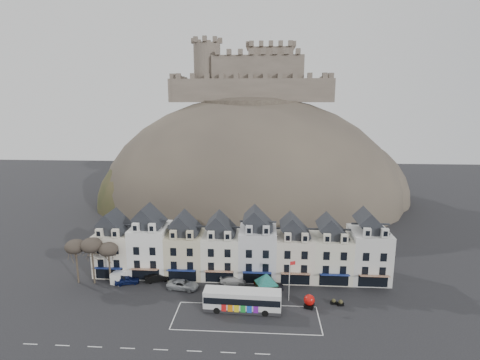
% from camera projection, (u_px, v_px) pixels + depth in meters
% --- Properties ---
extents(ground, '(300.00, 300.00, 0.00)m').
position_uv_depth(ground, '(233.00, 322.00, 55.86)').
color(ground, black).
rests_on(ground, ground).
extents(coach_bay_markings, '(22.00, 7.50, 0.01)m').
position_uv_depth(coach_bay_markings, '(246.00, 318.00, 56.96)').
color(coach_bay_markings, silver).
rests_on(coach_bay_markings, ground).
extents(townhouse_terrace, '(54.40, 9.35, 11.80)m').
position_uv_depth(townhouse_terrace, '(240.00, 248.00, 70.35)').
color(townhouse_terrace, silver).
rests_on(townhouse_terrace, ground).
extents(castle_hill, '(100.00, 76.00, 68.00)m').
position_uv_depth(castle_hill, '(254.00, 201.00, 123.09)').
color(castle_hill, '#3E362F').
rests_on(castle_hill, ground).
extents(castle, '(50.20, 22.20, 22.00)m').
position_uv_depth(castle, '(253.00, 77.00, 121.69)').
color(castle, brown).
rests_on(castle, ground).
extents(tree_left_far, '(3.61, 3.61, 8.24)m').
position_uv_depth(tree_left_far, '(75.00, 247.00, 66.54)').
color(tree_left_far, '#362B22').
rests_on(tree_left_far, ground).
extents(tree_left_mid, '(3.78, 3.78, 8.64)m').
position_uv_depth(tree_left_mid, '(92.00, 246.00, 66.27)').
color(tree_left_mid, '#362B22').
rests_on(tree_left_mid, ground).
extents(tree_left_near, '(3.43, 3.43, 7.84)m').
position_uv_depth(tree_left_near, '(108.00, 250.00, 66.22)').
color(tree_left_near, '#362B22').
rests_on(tree_left_near, ground).
extents(bus, '(12.20, 3.27, 3.42)m').
position_uv_depth(bus, '(242.00, 299.00, 58.56)').
color(bus, '#262628').
rests_on(bus, ground).
extents(bus_shelter, '(6.12, 6.12, 4.15)m').
position_uv_depth(bus_shelter, '(266.00, 279.00, 62.53)').
color(bus_shelter, black).
rests_on(bus_shelter, ground).
extents(red_buoy, '(1.86, 1.86, 2.17)m').
position_uv_depth(red_buoy, '(309.00, 301.00, 59.58)').
color(red_buoy, black).
rests_on(red_buoy, ground).
extents(flagpole, '(0.98, 0.39, 7.09)m').
position_uv_depth(flagpole, '(290.00, 278.00, 61.07)').
color(flagpole, silver).
rests_on(flagpole, ground).
extents(white_van, '(2.97, 4.81, 2.04)m').
position_uv_depth(white_van, '(122.00, 275.00, 68.73)').
color(white_van, white).
rests_on(white_van, ground).
extents(planter_west, '(1.06, 0.70, 1.00)m').
position_uv_depth(planter_west, '(341.00, 303.00, 60.22)').
color(planter_west, black).
rests_on(planter_west, ground).
extents(planter_east, '(0.96, 0.65, 0.94)m').
position_uv_depth(planter_east, '(334.00, 302.00, 60.68)').
color(planter_east, black).
rests_on(planter_east, ground).
extents(car_navy, '(4.61, 2.92, 1.46)m').
position_uv_depth(car_navy, '(127.00, 280.00, 67.34)').
color(car_navy, '#0D1643').
rests_on(car_navy, ground).
extents(car_black, '(4.83, 3.16, 1.50)m').
position_uv_depth(car_black, '(158.00, 277.00, 68.36)').
color(car_black, black).
rests_on(car_black, ground).
extents(car_silver, '(5.75, 3.27, 1.54)m').
position_uv_depth(car_silver, '(183.00, 285.00, 65.59)').
color(car_silver, '#A5A9AD').
rests_on(car_silver, ground).
extents(car_white, '(4.78, 2.03, 1.38)m').
position_uv_depth(car_white, '(233.00, 280.00, 67.50)').
color(car_white, silver).
rests_on(car_white, ground).
extents(car_maroon, '(4.26, 3.05, 1.35)m').
position_uv_depth(car_maroon, '(265.00, 281.00, 67.14)').
color(car_maroon, '#5B1105').
rests_on(car_maroon, ground).
extents(car_charcoal, '(4.29, 1.99, 1.36)m').
position_uv_depth(car_charcoal, '(272.00, 286.00, 65.33)').
color(car_charcoal, black).
rests_on(car_charcoal, ground).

